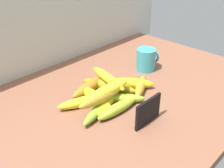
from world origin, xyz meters
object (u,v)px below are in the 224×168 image
Objects in this scene: banana_2 at (117,108)px; banana_11 at (109,90)px; banana_9 at (131,83)px; banana_10 at (100,98)px; banana_3 at (84,101)px; banana_7 at (109,98)px; chalkboard_sign at (148,112)px; banana_5 at (122,98)px; banana_1 at (95,98)px; coffee_mug at (146,59)px; banana_8 at (109,86)px; banana_4 at (100,108)px; banana_12 at (108,78)px; banana_6 at (90,86)px; banana_0 at (141,86)px.

banana_11 is (1.27, 5.14, 4.05)cm from banana_2.
banana_10 is at bearing -171.77° from banana_9.
banana_3 is 8.36cm from banana_7.
chalkboard_sign is 0.71× the size of banana_5.
banana_3 is 12.71cm from banana_5.
banana_1 is at bearing 173.31° from banana_9.
coffee_mug is 23.27cm from banana_8.
coffee_mug is 17.25cm from banana_9.
banana_2 is 5.54cm from banana_4.
banana_7 is 1.07× the size of banana_12.
banana_1 is 9.50cm from banana_8.
banana_10 is at bearing -147.28° from banana_12.
coffee_mug is 35.52cm from banana_10.
banana_12 reaches higher than banana_7.
banana_5 is (-25.83, -9.59, -2.92)cm from coffee_mug.
banana_4 is at bearing -162.43° from banana_7.
banana_2 is 0.79× the size of banana_8.
chalkboard_sign is 0.65× the size of banana_9.
banana_6 is at bearing 88.48° from chalkboard_sign.
banana_2 is at bearing -158.07° from coffee_mug.
banana_3 is at bearing 156.91° from banana_1.
banana_1 is (-32.24, -3.45, -2.52)cm from coffee_mug.
banana_6 is at bearing 80.56° from banana_11.
banana_9 is (12.71, 17.27, -1.92)cm from chalkboard_sign.
coffee_mug is 0.47× the size of banana_4.
banana_11 is at bearing 173.64° from banana_0.
banana_12 is at bearing 45.83° from banana_11.
banana_3 is at bearing 136.54° from banana_11.
chalkboard_sign is 19.44cm from banana_0.
chalkboard_sign is at bearing -91.52° from banana_6.
banana_6 is at bearing 60.91° from banana_4.
banana_8 is at bearing 31.95° from banana_10.
banana_3 is (-20.88, 7.26, -0.00)cm from banana_0.
banana_10 is (-5.70, 14.60, 1.09)cm from chalkboard_sign.
banana_4 is at bearing -170.99° from banana_9.
chalkboard_sign is at bearing -68.67° from banana_10.
banana_9 is 0.86× the size of banana_12.
chalkboard_sign is at bearing -126.35° from banana_9.
coffee_mug reaches higher than banana_8.
banana_0 is 14.14cm from banana_7.
banana_8 is at bearing 72.73° from banana_5.
banana_9 reaches higher than banana_0.
banana_11 is (2.20, -4.01, 3.74)cm from banana_1.
banana_8 is 1.07× the size of banana_12.
banana_11 is at bearing 94.28° from chalkboard_sign.
coffee_mug is 0.48× the size of banana_12.
banana_9 is (16.04, -1.88, -0.11)cm from banana_1.
banana_2 is 0.91× the size of banana_3.
banana_8 is (2.72, 8.77, 0.26)cm from banana_5.
banana_1 is at bearing 136.22° from banana_5.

